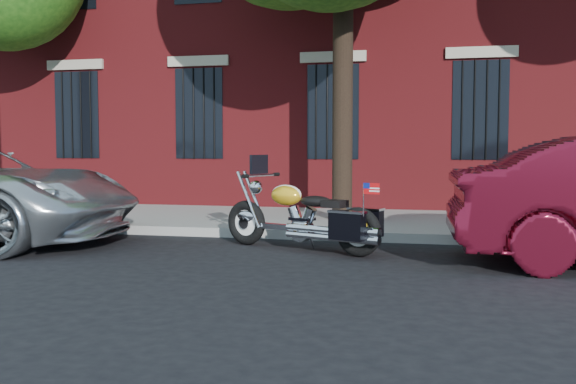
# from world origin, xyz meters

# --- Properties ---
(ground) EXTENTS (120.00, 120.00, 0.00)m
(ground) POSITION_xyz_m (0.00, 0.00, 0.00)
(ground) COLOR black
(ground) RESTS_ON ground
(curb) EXTENTS (40.00, 0.16, 0.15)m
(curb) POSITION_xyz_m (0.00, 1.38, 0.07)
(curb) COLOR gray
(curb) RESTS_ON ground
(sidewalk) EXTENTS (40.00, 3.60, 0.15)m
(sidewalk) POSITION_xyz_m (0.00, 3.26, 0.07)
(sidewalk) COLOR gray
(sidewalk) RESTS_ON ground
(motorcycle) EXTENTS (2.41, 1.41, 1.34)m
(motorcycle) POSITION_xyz_m (0.38, 0.21, 0.45)
(motorcycle) COLOR black
(motorcycle) RESTS_ON ground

